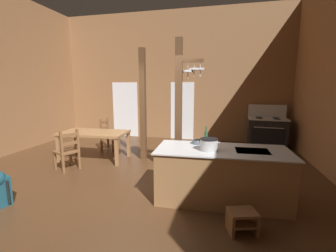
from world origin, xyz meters
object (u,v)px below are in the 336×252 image
(bottle_tall_on_counter, at_px, (206,138))
(stockpot_on_counter, at_px, (209,145))
(ladderback_chair_by_post, at_px, (109,135))
(ladderback_chair_near_window, at_px, (67,151))
(step_stool, at_px, (242,220))
(stove_range, at_px, (267,132))
(mixing_bowl_on_counter, at_px, (198,142))
(dining_table, at_px, (94,135))
(kitchen_island, at_px, (221,175))

(bottle_tall_on_counter, bearing_deg, stockpot_on_counter, -76.68)
(ladderback_chair_by_post, bearing_deg, ladderback_chair_near_window, -92.14)
(ladderback_chair_near_window, distance_m, bottle_tall_on_counter, 3.23)
(step_stool, relative_size, ladderback_chair_by_post, 0.45)
(stove_range, xyz_separation_m, stockpot_on_counter, (-1.58, -3.92, 0.50))
(stockpot_on_counter, distance_m, mixing_bowl_on_counter, 0.45)
(ladderback_chair_near_window, relative_size, bottle_tall_on_counter, 2.77)
(stove_range, distance_m, dining_table, 5.16)
(kitchen_island, xyz_separation_m, mixing_bowl_on_counter, (-0.43, 0.26, 0.48))
(step_stool, bearing_deg, ladderback_chair_by_post, 137.71)
(mixing_bowl_on_counter, bearing_deg, stockpot_on_counter, -60.66)
(kitchen_island, distance_m, stove_range, 4.04)
(ladderback_chair_by_post, distance_m, stockpot_on_counter, 4.11)
(step_stool, xyz_separation_m, stockpot_on_counter, (-0.50, 0.72, 0.80))
(stockpot_on_counter, bearing_deg, dining_table, 151.88)
(stove_range, xyz_separation_m, mixing_bowl_on_counter, (-1.80, -3.54, 0.44))
(bottle_tall_on_counter, bearing_deg, dining_table, 155.57)
(kitchen_island, xyz_separation_m, bottle_tall_on_counter, (-0.28, 0.15, 0.58))
(ladderback_chair_by_post, distance_m, mixing_bowl_on_counter, 3.69)
(kitchen_island, distance_m, stockpot_on_counter, 0.59)
(dining_table, xyz_separation_m, stockpot_on_counter, (3.04, -1.62, 0.33))
(ladderback_chair_near_window, height_order, mixing_bowl_on_counter, mixing_bowl_on_counter)
(ladderback_chair_by_post, relative_size, stockpot_on_counter, 2.63)
(ladderback_chair_near_window, xyz_separation_m, ladderback_chair_by_post, (0.07, 1.83, 0.00))
(step_stool, height_order, mixing_bowl_on_counter, mixing_bowl_on_counter)
(kitchen_island, height_order, stockpot_on_counter, stockpot_on_counter)
(stove_range, bearing_deg, dining_table, -153.52)
(ladderback_chair_near_window, bearing_deg, dining_table, 78.82)
(stove_range, relative_size, step_stool, 3.10)
(stove_range, bearing_deg, bottle_tall_on_counter, -114.24)
(stove_range, relative_size, bottle_tall_on_counter, 3.84)
(step_stool, xyz_separation_m, bottle_tall_on_counter, (-0.56, 0.99, 0.84))
(kitchen_island, height_order, bottle_tall_on_counter, bottle_tall_on_counter)
(dining_table, relative_size, stockpot_on_counter, 4.79)
(mixing_bowl_on_counter, bearing_deg, dining_table, 156.31)
(stockpot_on_counter, xyz_separation_m, bottle_tall_on_counter, (-0.06, 0.27, 0.04))
(step_stool, bearing_deg, bottle_tall_on_counter, 119.53)
(kitchen_island, height_order, mixing_bowl_on_counter, mixing_bowl_on_counter)
(ladderback_chair_by_post, relative_size, mixing_bowl_on_counter, 4.59)
(stove_range, distance_m, ladderback_chair_near_window, 5.74)
(step_stool, distance_m, stockpot_on_counter, 1.19)
(stockpot_on_counter, bearing_deg, kitchen_island, 30.84)
(stockpot_on_counter, relative_size, mixing_bowl_on_counter, 1.74)
(dining_table, relative_size, ladderback_chair_by_post, 1.82)
(dining_table, distance_m, bottle_tall_on_counter, 3.29)
(kitchen_island, xyz_separation_m, dining_table, (-3.25, 1.50, 0.21))
(stove_range, height_order, dining_table, stove_range)
(kitchen_island, bearing_deg, ladderback_chair_by_post, 143.71)
(stockpot_on_counter, bearing_deg, ladderback_chair_near_window, 166.68)
(ladderback_chair_by_post, bearing_deg, stockpot_on_counter, -39.51)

